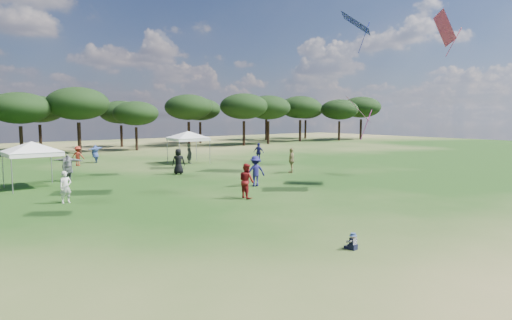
% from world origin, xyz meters
% --- Properties ---
extents(ground, '(140.00, 140.00, 0.00)m').
position_xyz_m(ground, '(0.00, 0.00, 0.00)').
color(ground, '#224615').
rests_on(ground, ground).
extents(tree_line, '(108.78, 17.63, 7.77)m').
position_xyz_m(tree_line, '(2.39, 47.41, 5.42)').
color(tree_line, black).
rests_on(tree_line, ground).
extents(tent_left, '(5.90, 5.90, 3.11)m').
position_xyz_m(tent_left, '(-5.69, 21.46, 2.68)').
color(tent_left, gray).
rests_on(tent_left, ground).
extents(tent_right, '(6.22, 6.22, 3.23)m').
position_xyz_m(tent_right, '(8.21, 27.61, 2.81)').
color(tent_right, gray).
rests_on(tent_right, ground).
extents(toddler, '(0.37, 0.41, 0.55)m').
position_xyz_m(toddler, '(0.11, 1.95, 0.24)').
color(toddler, black).
rests_on(toddler, ground).
extents(festival_crowd, '(29.92, 23.43, 1.91)m').
position_xyz_m(festival_crowd, '(-1.30, 22.39, 0.89)').
color(festival_crowd, navy).
rests_on(festival_crowd, ground).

